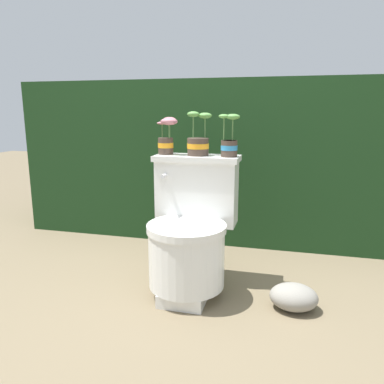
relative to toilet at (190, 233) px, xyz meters
The scene contains 7 objects.
ground_plane 0.34m from the toilet, 121.47° to the right, with size 12.00×12.00×0.00m, color #75664C.
hedge_backdrop 1.16m from the toilet, 92.47° to the left, with size 2.95×0.83×1.17m.
toilet is the anchor object (origin of this frame).
potted_plant_left 0.54m from the toilet, 138.21° to the left, with size 0.13×0.10×0.21m.
potted_plant_midleft 0.49m from the toilet, 88.66° to the left, with size 0.13×0.12×0.24m.
potted_plant_middle 0.52m from the toilet, 37.58° to the left, with size 0.11×0.09×0.22m.
garden_stone 0.61m from the toilet, ahead, with size 0.23×0.19×0.13m.
Camera 1 is at (0.53, -1.75, 0.96)m, focal length 35.00 mm.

